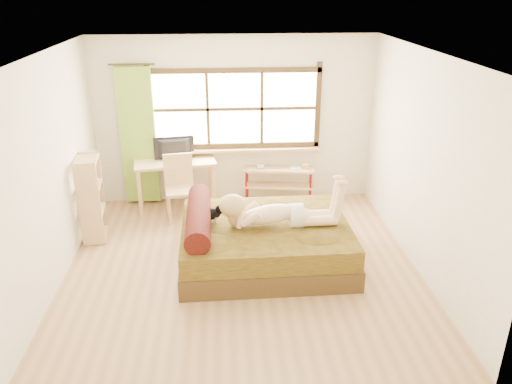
{
  "coord_description": "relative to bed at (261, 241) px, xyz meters",
  "views": [
    {
      "loc": [
        -0.21,
        -5.63,
        3.44
      ],
      "look_at": [
        0.2,
        0.2,
        0.96
      ],
      "focal_mm": 35.0,
      "sensor_mm": 36.0,
      "label": 1
    }
  ],
  "objects": [
    {
      "name": "woman",
      "position": [
        0.2,
        -0.05,
        0.58
      ],
      "size": [
        1.54,
        0.46,
        0.66
      ],
      "primitive_type": null,
      "rotation": [
        0.0,
        0.0,
        0.02
      ],
      "color": "beige",
      "rests_on": "bed"
    },
    {
      "name": "wall_front",
      "position": [
        -0.26,
        -2.37,
        1.05
      ],
      "size": [
        4.5,
        0.0,
        4.5
      ],
      "primitive_type": "plane",
      "rotation": [
        -1.57,
        0.0,
        0.0
      ],
      "color": "silver",
      "rests_on": "floor"
    },
    {
      "name": "monitor",
      "position": [
        -1.24,
        1.88,
        0.68
      ],
      "size": [
        0.64,
        0.18,
        0.37
      ],
      "primitive_type": "imported",
      "rotation": [
        0.0,
        0.0,
        3.29
      ],
      "color": "black",
      "rests_on": "desk"
    },
    {
      "name": "cup",
      "position": [
        0.15,
        1.95,
        0.33
      ],
      "size": [
        0.13,
        0.13,
        0.09
      ],
      "primitive_type": "imported",
      "rotation": [
        0.0,
        0.0,
        -0.14
      ],
      "color": "gray",
      "rests_on": "pipe_shelf"
    },
    {
      "name": "window",
      "position": [
        -0.26,
        2.1,
        1.21
      ],
      "size": [
        2.8,
        0.16,
        1.46
      ],
      "color": "#FFEDBF",
      "rests_on": "wall_back"
    },
    {
      "name": "wall_left",
      "position": [
        -2.51,
        -0.12,
        1.05
      ],
      "size": [
        0.0,
        4.5,
        4.5
      ],
      "primitive_type": "plane",
      "rotation": [
        1.57,
        0.0,
        1.57
      ],
      "color": "silver",
      "rests_on": "floor"
    },
    {
      "name": "floor",
      "position": [
        -0.26,
        -0.12,
        -0.3
      ],
      "size": [
        4.5,
        4.5,
        0.0
      ],
      "primitive_type": "plane",
      "color": "#9E754C",
      "rests_on": "ground"
    },
    {
      "name": "wall_right",
      "position": [
        1.99,
        -0.12,
        1.05
      ],
      "size": [
        0.0,
        4.5,
        4.5
      ],
      "primitive_type": "plane",
      "rotation": [
        1.57,
        0.0,
        -1.57
      ],
      "color": "silver",
      "rests_on": "floor"
    },
    {
      "name": "wall_back",
      "position": [
        -0.26,
        2.13,
        1.05
      ],
      "size": [
        4.5,
        0.0,
        4.5
      ],
      "primitive_type": "plane",
      "rotation": [
        1.57,
        0.0,
        0.0
      ],
      "color": "silver",
      "rests_on": "floor"
    },
    {
      "name": "bookshelf",
      "position": [
        -2.34,
        0.82,
        0.32
      ],
      "size": [
        0.36,
        0.56,
        1.22
      ],
      "rotation": [
        0.0,
        0.0,
        0.12
      ],
      "color": "tan",
      "rests_on": "floor"
    },
    {
      "name": "ceiling",
      "position": [
        -0.26,
        -0.12,
        2.4
      ],
      "size": [
        4.5,
        4.5,
        0.0
      ],
      "primitive_type": "plane",
      "rotation": [
        3.14,
        0.0,
        0.0
      ],
      "color": "white",
      "rests_on": "wall_back"
    },
    {
      "name": "desk",
      "position": [
        -1.24,
        1.83,
        0.39
      ],
      "size": [
        1.35,
        0.77,
        0.8
      ],
      "rotation": [
        0.0,
        0.0,
        0.15
      ],
      "color": "tan",
      "rests_on": "floor"
    },
    {
      "name": "pipe_shelf",
      "position": [
        0.46,
        1.94,
        0.13
      ],
      "size": [
        1.19,
        0.45,
        0.66
      ],
      "rotation": [
        0.0,
        0.0,
        -0.14
      ],
      "color": "tan",
      "rests_on": "floor"
    },
    {
      "name": "bed",
      "position": [
        0.0,
        0.0,
        0.0
      ],
      "size": [
        2.22,
        1.79,
        0.83
      ],
      "rotation": [
        0.0,
        0.0,
        0.02
      ],
      "color": "#34230F",
      "rests_on": "floor"
    },
    {
      "name": "chair",
      "position": [
        -1.15,
        1.47,
        0.26
      ],
      "size": [
        0.51,
        0.51,
        1.0
      ],
      "rotation": [
        0.0,
        0.0,
        0.15
      ],
      "color": "tan",
      "rests_on": "floor"
    },
    {
      "name": "book",
      "position": [
        0.65,
        1.95,
        0.29
      ],
      "size": [
        0.19,
        0.24,
        0.02
      ],
      "primitive_type": "imported",
      "rotation": [
        0.0,
        0.0,
        -0.14
      ],
      "color": "gray",
      "rests_on": "pipe_shelf"
    },
    {
      "name": "curtain",
      "position": [
        -1.81,
        2.01,
        0.85
      ],
      "size": [
        0.55,
        0.1,
        2.2
      ],
      "primitive_type": "cube",
      "color": "#679B2A",
      "rests_on": "wall_back"
    },
    {
      "name": "kitten",
      "position": [
        -0.67,
        0.1,
        0.38
      ],
      "size": [
        0.33,
        0.14,
        0.26
      ],
      "primitive_type": null,
      "rotation": [
        0.0,
        0.0,
        0.02
      ],
      "color": "black",
      "rests_on": "bed"
    }
  ]
}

